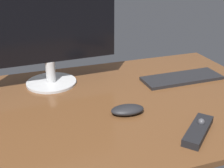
{
  "coord_description": "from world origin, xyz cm",
  "views": [
    {
      "loc": [
        -27.91,
        -95.61,
        54.76
      ],
      "look_at": [
        6.48,
        3.69,
        8.0
      ],
      "focal_mm": 48.51,
      "sensor_mm": 36.0,
      "label": 1
    }
  ],
  "objects_px": {
    "keyboard": "(182,78)",
    "media_remote": "(198,130)",
    "computer_mouse": "(127,110)",
    "monitor": "(47,30)"
  },
  "relations": [
    {
      "from": "keyboard",
      "to": "computer_mouse",
      "type": "bearing_deg",
      "value": -149.49
    },
    {
      "from": "keyboard",
      "to": "media_remote",
      "type": "xyz_separation_m",
      "value": [
        -0.18,
        -0.4,
        0.01
      ]
    },
    {
      "from": "keyboard",
      "to": "media_remote",
      "type": "relative_size",
      "value": 2.08
    },
    {
      "from": "monitor",
      "to": "keyboard",
      "type": "bearing_deg",
      "value": -17.3
    },
    {
      "from": "monitor",
      "to": "computer_mouse",
      "type": "relative_size",
      "value": 4.82
    },
    {
      "from": "keyboard",
      "to": "computer_mouse",
      "type": "xyz_separation_m",
      "value": [
        -0.34,
        -0.21,
        0.01
      ]
    },
    {
      "from": "media_remote",
      "to": "monitor",
      "type": "bearing_deg",
      "value": 83.39
    },
    {
      "from": "computer_mouse",
      "to": "media_remote",
      "type": "xyz_separation_m",
      "value": [
        0.16,
        -0.19,
        -0.0
      ]
    },
    {
      "from": "monitor",
      "to": "keyboard",
      "type": "height_order",
      "value": "monitor"
    },
    {
      "from": "media_remote",
      "to": "computer_mouse",
      "type": "bearing_deg",
      "value": 89.22
    }
  ]
}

